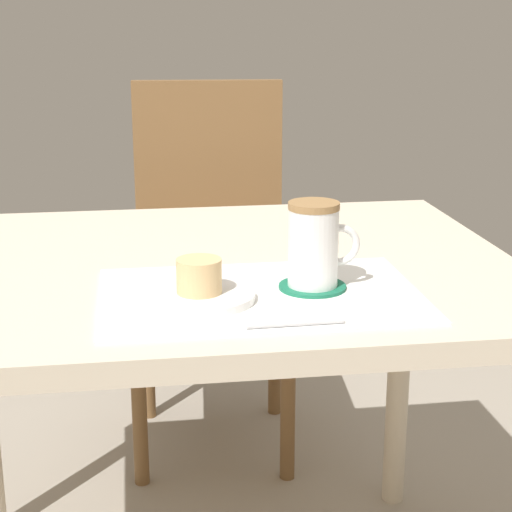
# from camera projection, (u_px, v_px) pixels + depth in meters

# --- Properties ---
(dining_table) EXTENTS (1.01, 0.80, 0.70)m
(dining_table) POSITION_uv_depth(u_px,v_px,m) (212.00, 308.00, 1.44)
(dining_table) COLOR beige
(dining_table) RESTS_ON ground_plane
(wooden_chair) EXTENTS (0.45, 0.45, 0.93)m
(wooden_chair) POSITION_uv_depth(u_px,v_px,m) (210.00, 253.00, 2.20)
(wooden_chair) COLOR brown
(wooden_chair) RESTS_ON ground_plane
(placemat) EXTENTS (0.47, 0.31, 0.00)m
(placemat) POSITION_uv_depth(u_px,v_px,m) (260.00, 295.00, 1.25)
(placemat) COLOR white
(placemat) RESTS_ON dining_table
(pastry_plate) EXTENTS (0.16, 0.16, 0.01)m
(pastry_plate) POSITION_uv_depth(u_px,v_px,m) (199.00, 296.00, 1.22)
(pastry_plate) COLOR white
(pastry_plate) RESTS_ON placemat
(pastry) EXTENTS (0.06, 0.06, 0.05)m
(pastry) POSITION_uv_depth(u_px,v_px,m) (199.00, 276.00, 1.21)
(pastry) COLOR #E5BC7F
(pastry) RESTS_ON pastry_plate
(coffee_coaster) EXTENTS (0.10, 0.10, 0.00)m
(coffee_coaster) POSITION_uv_depth(u_px,v_px,m) (312.00, 287.00, 1.27)
(coffee_coaster) COLOR #196B4C
(coffee_coaster) RESTS_ON placemat
(coffee_mug) EXTENTS (0.11, 0.08, 0.13)m
(coffee_mug) POSITION_uv_depth(u_px,v_px,m) (315.00, 244.00, 1.25)
(coffee_mug) COLOR white
(coffee_mug) RESTS_ON coffee_coaster
(teaspoon) EXTENTS (0.13, 0.01, 0.01)m
(teaspoon) POSITION_uv_depth(u_px,v_px,m) (295.00, 323.00, 1.12)
(teaspoon) COLOR silver
(teaspoon) RESTS_ON placemat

